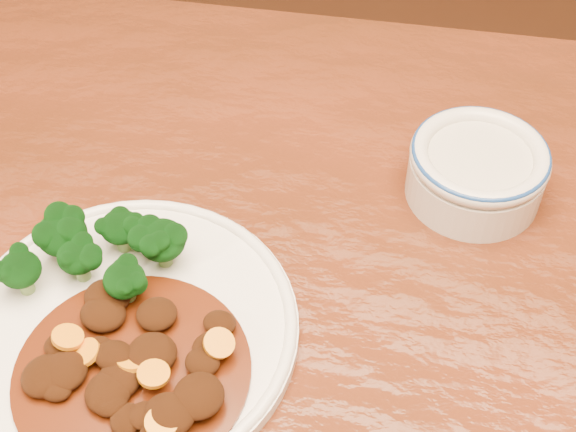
% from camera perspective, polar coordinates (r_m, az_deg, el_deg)
% --- Properties ---
extents(dinner_plate, '(0.25, 0.25, 0.02)m').
position_cam_1_polar(dinner_plate, '(0.60, -11.33, -7.82)').
color(dinner_plate, white).
rests_on(dinner_plate, dining_table).
extents(broccoli_florets, '(0.12, 0.09, 0.04)m').
position_cam_1_polar(broccoli_florets, '(0.61, -13.50, -2.30)').
color(broccoli_florets, '#739C51').
rests_on(broccoli_florets, dinner_plate).
extents(mince_stew, '(0.16, 0.16, 0.03)m').
position_cam_1_polar(mince_stew, '(0.57, -11.28, -10.38)').
color(mince_stew, '#4C1A08').
rests_on(mince_stew, dinner_plate).
extents(dip_bowl, '(0.11, 0.11, 0.05)m').
position_cam_1_polar(dip_bowl, '(0.68, 13.29, 3.27)').
color(dip_bowl, silver).
rests_on(dip_bowl, dining_table).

